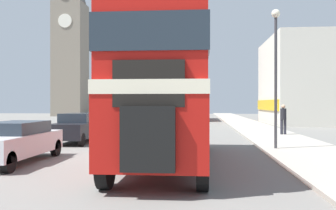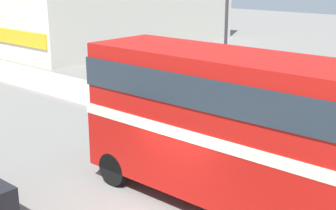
% 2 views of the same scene
% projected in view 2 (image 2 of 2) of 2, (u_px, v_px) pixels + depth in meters
% --- Properties ---
extents(sidewalk_right, '(3.50, 120.00, 0.12)m').
position_uv_depth(sidewalk_right, '(286.00, 144.00, 17.81)').
color(sidewalk_right, '#A8A093').
rests_on(sidewalk_right, ground_plane).
extents(double_decker_bus, '(2.57, 9.88, 4.38)m').
position_uv_depth(double_decker_bus, '(244.00, 123.00, 12.28)').
color(double_decker_bus, '#B2140F').
rests_on(double_decker_bus, ground_plane).
extents(pedestrian_walking, '(0.37, 0.37, 1.82)m').
position_uv_depth(pedestrian_walking, '(126.00, 77.00, 23.98)').
color(pedestrian_walking, '#282833').
rests_on(pedestrian_walking, sidewalk_right).
extents(street_lamp, '(0.36, 0.36, 5.86)m').
position_uv_depth(street_lamp, '(226.00, 40.00, 17.21)').
color(street_lamp, '#38383D').
rests_on(street_lamp, sidewalk_right).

